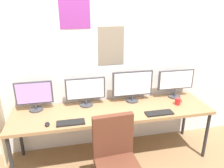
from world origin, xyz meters
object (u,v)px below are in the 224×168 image
(computer_mouse, at_px, (47,124))
(coffee_mug, at_px, (178,102))
(desk, at_px, (113,113))
(monitor_center_right, at_px, (133,85))
(keyboard_right, at_px, (159,113))
(monitor_center_left, at_px, (86,90))
(monitor_far_right, at_px, (176,82))
(keyboard_left, at_px, (71,123))
(monitor_far_left, at_px, (34,95))

(computer_mouse, height_order, coffee_mug, coffee_mug)
(desk, bearing_deg, computer_mouse, -165.29)
(desk, height_order, coffee_mug, coffee_mug)
(monitor_center_right, bearing_deg, desk, -147.40)
(desk, bearing_deg, keyboard_right, -22.33)
(desk, distance_m, monitor_center_left, 0.48)
(desk, xyz_separation_m, computer_mouse, (-0.83, -0.22, 0.06))
(monitor_far_right, height_order, keyboard_left, monitor_far_right)
(keyboard_right, height_order, computer_mouse, computer_mouse)
(desk, xyz_separation_m, keyboard_right, (0.56, -0.23, 0.06))
(monitor_center_left, bearing_deg, monitor_far_right, -0.00)
(keyboard_left, distance_m, coffee_mug, 1.49)
(monitor_far_left, bearing_deg, desk, -12.03)
(monitor_center_right, height_order, computer_mouse, monitor_center_right)
(desk, height_order, monitor_far_left, monitor_far_left)
(monitor_center_left, relative_size, keyboard_left, 1.62)
(monitor_center_left, bearing_deg, monitor_center_right, 0.01)
(desk, distance_m, computer_mouse, 0.86)
(keyboard_right, bearing_deg, monitor_far_left, 164.13)
(monitor_far_left, xyz_separation_m, monitor_center_left, (0.66, 0.00, 0.00))
(monitor_far_right, bearing_deg, monitor_center_right, 179.99)
(monitor_far_right, xyz_separation_m, computer_mouse, (-1.82, -0.43, -0.23))
(keyboard_right, relative_size, coffee_mug, 3.40)
(monitor_center_left, xyz_separation_m, computer_mouse, (-0.50, -0.43, -0.21))
(monitor_center_left, distance_m, monitor_far_right, 1.33)
(desk, xyz_separation_m, monitor_center_right, (0.33, 0.21, 0.29))
(desk, bearing_deg, keyboard_left, -157.67)
(monitor_far_left, bearing_deg, keyboard_left, -45.40)
(monitor_center_right, height_order, monitor_far_right, monitor_center_right)
(monitor_center_left, distance_m, monitor_center_right, 0.66)
(computer_mouse, bearing_deg, monitor_far_left, 111.29)
(monitor_far_left, relative_size, coffee_mug, 4.44)
(desk, xyz_separation_m, coffee_mug, (0.92, -0.03, 0.09))
(monitor_far_right, bearing_deg, keyboard_right, -134.60)
(monitor_center_left, distance_m, keyboard_left, 0.54)
(monitor_far_right, bearing_deg, monitor_far_left, -180.00)
(monitor_far_right, xyz_separation_m, keyboard_right, (-0.44, -0.44, -0.24))
(desk, xyz_separation_m, keyboard_left, (-0.56, -0.23, 0.06))
(keyboard_right, bearing_deg, monitor_center_left, 153.63)
(monitor_center_left, bearing_deg, computer_mouse, -139.13)
(monitor_far_left, xyz_separation_m, monitor_far_right, (1.99, 0.00, 0.03))
(desk, distance_m, coffee_mug, 0.93)
(keyboard_right, height_order, coffee_mug, coffee_mug)
(keyboard_right, bearing_deg, computer_mouse, 179.48)
(coffee_mug, bearing_deg, monitor_far_left, 172.70)
(monitor_center_right, bearing_deg, keyboard_right, -62.73)
(monitor_far_left, bearing_deg, computer_mouse, -68.71)
(coffee_mug, bearing_deg, monitor_center_right, 157.36)
(keyboard_right, xyz_separation_m, coffee_mug, (0.36, 0.20, 0.04))
(desk, distance_m, monitor_center_right, 0.49)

